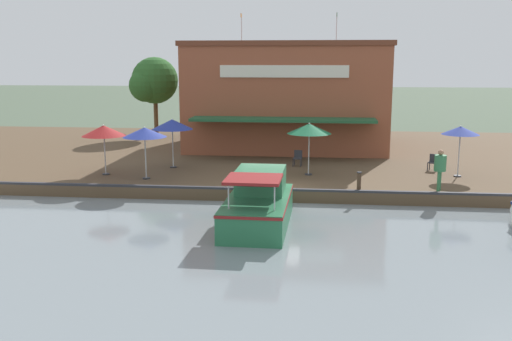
# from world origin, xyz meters

# --- Properties ---
(ground_plane) EXTENTS (220.00, 220.00, 0.00)m
(ground_plane) POSITION_xyz_m (0.00, 0.00, 0.00)
(ground_plane) COLOR #4C5B47
(quay_deck) EXTENTS (22.00, 56.00, 0.60)m
(quay_deck) POSITION_xyz_m (-11.00, 0.00, 0.30)
(quay_deck) COLOR brown
(quay_deck) RESTS_ON ground
(quay_edge_fender) EXTENTS (0.20, 50.40, 0.10)m
(quay_edge_fender) POSITION_xyz_m (-0.10, 0.00, 0.65)
(quay_edge_fender) COLOR #2D2D33
(quay_edge_fender) RESTS_ON quay_deck
(waterfront_restaurant) EXTENTS (11.79, 12.62, 8.64)m
(waterfront_restaurant) POSITION_xyz_m (-13.86, -0.03, 3.97)
(waterfront_restaurant) COLOR brown
(waterfront_restaurant) RESTS_ON quay_deck
(patio_umbrella_mid_patio_right) EXTENTS (2.08, 2.08, 2.54)m
(patio_umbrella_mid_patio_right) POSITION_xyz_m (-1.92, -6.23, 2.86)
(patio_umbrella_mid_patio_right) COLOR #B7B7B7
(patio_umbrella_mid_patio_right) RESTS_ON quay_deck
(patio_umbrella_back_row) EXTENTS (1.80, 1.80, 2.53)m
(patio_umbrella_back_row) POSITION_xyz_m (-4.07, 8.86, 2.88)
(patio_umbrella_back_row) COLOR #B7B7B7
(patio_umbrella_back_row) RESTS_ON quay_deck
(patio_umbrella_near_quay_edge) EXTENTS (2.15, 2.15, 2.52)m
(patio_umbrella_near_quay_edge) POSITION_xyz_m (-2.72, -8.55, 2.81)
(patio_umbrella_near_quay_edge) COLOR #B7B7B7
(patio_umbrella_near_quay_edge) RESTS_ON quay_deck
(patio_umbrella_far_corner) EXTENTS (2.16, 2.16, 2.62)m
(patio_umbrella_far_corner) POSITION_xyz_m (-4.90, -5.65, 2.91)
(patio_umbrella_far_corner) COLOR #B7B7B7
(patio_umbrella_far_corner) RESTS_ON quay_deck
(patio_umbrella_mid_patio_left) EXTENTS (2.18, 2.18, 2.61)m
(patio_umbrella_mid_patio_left) POSITION_xyz_m (-3.72, 1.55, 2.92)
(patio_umbrella_mid_patio_left) COLOR #B7B7B7
(patio_umbrella_mid_patio_left) RESTS_ON quay_deck
(cafe_chair_mid_patio) EXTENTS (0.50, 0.50, 0.85)m
(cafe_chair_mid_patio) POSITION_xyz_m (-6.08, 0.93, 1.08)
(cafe_chair_mid_patio) COLOR #2D2D33
(cafe_chair_mid_patio) RESTS_ON quay_deck
(cafe_chair_facing_river) EXTENTS (0.59, 0.59, 0.85)m
(cafe_chair_facing_river) POSITION_xyz_m (-5.55, 7.95, 1.08)
(cafe_chair_facing_river) COLOR #2D2D33
(cafe_chair_facing_river) RESTS_ON quay_deck
(person_near_entrance) EXTENTS (0.52, 0.52, 1.82)m
(person_near_entrance) POSITION_xyz_m (-0.80, 7.29, 1.76)
(person_near_entrance) COLOR #337547
(person_near_entrance) RESTS_ON quay_deck
(motorboat_mid_row) EXTENTS (6.14, 2.44, 2.11)m
(motorboat_mid_row) POSITION_xyz_m (3.02, -0.22, 0.84)
(motorboat_mid_row) COLOR #287047
(motorboat_mid_row) RESTS_ON river_water
(mooring_post) EXTENTS (0.22, 0.22, 0.86)m
(mooring_post) POSITION_xyz_m (-0.35, 3.80, 1.04)
(mooring_post) COLOR #473323
(mooring_post) RESTS_ON quay_deck
(tree_downstream_bank) EXTENTS (3.67, 3.50, 6.74)m
(tree_downstream_bank) POSITION_xyz_m (-16.68, 2.65, 5.48)
(tree_downstream_bank) COLOR brown
(tree_downstream_bank) RESTS_ON quay_deck
(tree_behind_restaurant) EXTENTS (3.57, 3.40, 5.85)m
(tree_behind_restaurant) POSITION_xyz_m (-16.75, -10.08, 4.65)
(tree_behind_restaurant) COLOR brown
(tree_behind_restaurant) RESTS_ON quay_deck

